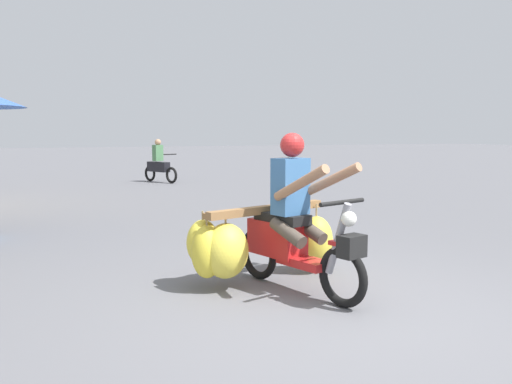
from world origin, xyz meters
TOP-DOWN VIEW (x-y plane):
  - ground_plane at (0.00, 0.00)m, footprint 120.00×120.00m
  - motorbike_main_loaded at (-0.23, 1.04)m, footprint 1.81×1.72m
  - motorbike_distant_ahead_left at (1.48, 13.02)m, footprint 0.82×1.50m

SIDE VIEW (x-z plane):
  - ground_plane at x=0.00m, z-range 0.00..0.00m
  - motorbike_main_loaded at x=-0.23m, z-range -0.27..1.31m
  - motorbike_distant_ahead_left at x=1.48m, z-range -0.13..1.27m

